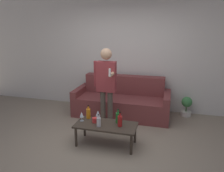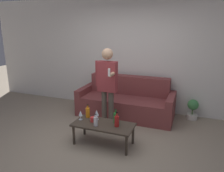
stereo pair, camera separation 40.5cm
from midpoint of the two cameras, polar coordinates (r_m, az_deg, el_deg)
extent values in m
plane|color=gray|center=(3.86, -6.82, -16.38)|extent=(16.00, 16.00, 0.00)
cube|color=silver|center=(5.36, 1.22, 8.17)|extent=(8.00, 0.06, 2.70)
cube|color=brown|center=(4.98, -0.17, -5.78)|extent=(1.90, 0.63, 0.45)
cube|color=brown|center=(5.31, 1.07, -1.92)|extent=(1.90, 0.25, 0.89)
cube|color=brown|center=(5.40, -10.33, -3.47)|extent=(0.14, 0.88, 0.60)
cube|color=brown|center=(4.92, 11.78, -5.45)|extent=(0.14, 0.88, 0.60)
cube|color=#3D3328|center=(3.84, -4.66, -10.20)|extent=(1.07, 0.49, 0.03)
cylinder|color=#3D3328|center=(3.95, -12.39, -12.94)|extent=(0.04, 0.04, 0.35)
cylinder|color=#3D3328|center=(3.64, 1.77, -15.12)|extent=(0.04, 0.04, 0.35)
cylinder|color=#3D3328|center=(4.26, -9.95, -10.58)|extent=(0.04, 0.04, 0.35)
cylinder|color=#3D3328|center=(3.98, 3.10, -12.31)|extent=(0.04, 0.04, 0.35)
cylinder|color=orange|center=(4.07, -9.05, -7.20)|extent=(0.08, 0.08, 0.18)
cylinder|color=orange|center=(4.03, -9.12, -5.56)|extent=(0.03, 0.03, 0.07)
cylinder|color=black|center=(4.02, -9.14, -5.18)|extent=(0.03, 0.03, 0.01)
cylinder|color=#23752D|center=(3.85, -1.50, -8.36)|extent=(0.08, 0.08, 0.18)
cylinder|color=#23752D|center=(3.80, -1.51, -6.59)|extent=(0.03, 0.03, 0.07)
cylinder|color=black|center=(3.79, -1.52, -6.18)|extent=(0.03, 0.03, 0.01)
cylinder|color=#B21E1E|center=(3.72, -1.05, -9.22)|extent=(0.08, 0.08, 0.18)
cylinder|color=#B21E1E|center=(3.67, -1.06, -7.42)|extent=(0.03, 0.03, 0.07)
cylinder|color=black|center=(3.66, -1.07, -6.99)|extent=(0.03, 0.03, 0.01)
cylinder|color=silver|center=(3.74, -6.63, -9.40)|extent=(0.07, 0.07, 0.16)
cylinder|color=silver|center=(3.70, -6.69, -7.87)|extent=(0.03, 0.03, 0.06)
cylinder|color=black|center=(3.69, -6.70, -7.52)|extent=(0.03, 0.03, 0.01)
cylinder|color=silver|center=(4.02, -10.79, -8.96)|extent=(0.07, 0.07, 0.01)
cylinder|color=silver|center=(4.00, -10.81, -8.47)|extent=(0.01, 0.01, 0.07)
cone|color=silver|center=(3.97, -10.87, -7.35)|extent=(0.07, 0.07, 0.10)
cylinder|color=silver|center=(4.00, -6.60, -8.87)|extent=(0.08, 0.08, 0.01)
cylinder|color=silver|center=(3.99, -6.61, -8.34)|extent=(0.01, 0.01, 0.08)
cone|color=silver|center=(3.95, -6.66, -7.13)|extent=(0.08, 0.08, 0.11)
cylinder|color=red|center=(3.90, -7.54, -8.89)|extent=(0.09, 0.09, 0.09)
cylinder|color=brown|center=(4.45, -4.98, -6.18)|extent=(0.10, 0.10, 0.79)
cylinder|color=brown|center=(4.40, -3.14, -6.38)|extent=(0.10, 0.10, 0.79)
cube|color=#933338|center=(4.22, -4.24, 2.43)|extent=(0.37, 0.16, 0.59)
sphere|color=tan|center=(4.14, -4.36, 8.32)|extent=(0.22, 0.22, 0.22)
cylinder|color=#933338|center=(4.29, -7.04, 3.17)|extent=(0.07, 0.07, 0.50)
cylinder|color=tan|center=(4.04, -2.86, 3.14)|extent=(0.07, 0.26, 0.07)
cube|color=white|center=(3.88, -3.59, 3.52)|extent=(0.03, 0.03, 0.14)
cylinder|color=silver|center=(5.35, 16.68, -6.90)|extent=(0.24, 0.24, 0.11)
cylinder|color=#476B38|center=(5.30, 16.78, -5.63)|extent=(0.03, 0.03, 0.14)
sphere|color=#428E4C|center=(5.25, 16.91, -4.04)|extent=(0.24, 0.24, 0.24)
camera|label=1|loc=(0.20, -92.86, -0.79)|focal=35.00mm
camera|label=2|loc=(0.20, 87.14, 0.79)|focal=35.00mm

